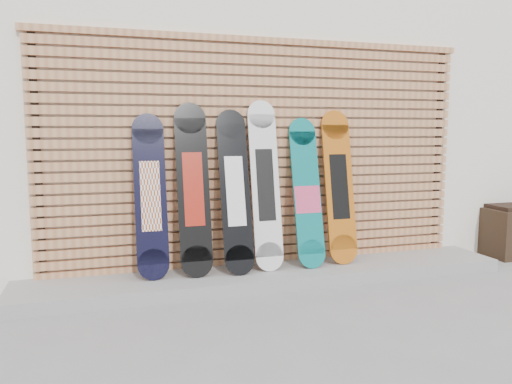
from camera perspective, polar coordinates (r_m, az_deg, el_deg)
ground at (r=4.24m, az=6.78°, el=-12.55°), size 80.00×80.00×0.00m
building at (r=7.47m, az=-0.45°, el=9.95°), size 12.00×5.00×3.60m
concrete_step at (r=4.77m, az=1.78°, el=-9.51°), size 4.60×0.70×0.12m
slat_wall at (r=4.85m, az=0.72°, el=4.55°), size 4.26×0.08×2.29m
snowboard_0 at (r=4.49m, az=-11.97°, el=-0.46°), size 0.28×0.32×1.45m
snowboard_1 at (r=4.51m, az=-7.18°, el=0.33°), size 0.29×0.35×1.55m
snowboard_2 at (r=4.58m, az=-2.41°, el=0.11°), size 0.28×0.39×1.50m
snowboard_3 at (r=4.68m, az=1.06°, el=0.82°), size 0.27×0.34×1.59m
snowboard_4 at (r=4.82m, az=5.83°, el=-0.13°), size 0.27×0.37×1.42m
snowboard_5 at (r=4.98m, az=9.48°, el=0.61°), size 0.29×0.32×1.50m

